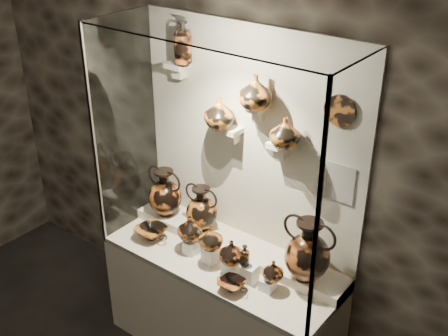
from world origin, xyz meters
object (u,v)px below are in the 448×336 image
(amphora_left, at_px, (165,192))
(ovoid_vase_b, at_px, (256,92))
(amphora_right, at_px, (308,250))
(jug_c, at_px, (232,252))
(jug_a, at_px, (190,228))
(jug_b, at_px, (211,238))
(lekythos_small, at_px, (245,254))
(lekythos_tall, at_px, (183,41))
(kylix_right, at_px, (232,284))
(jug_e, at_px, (273,271))
(kylix_left, at_px, (151,232))
(amphora_mid, at_px, (202,208))
(ovoid_vase_a, at_px, (219,113))
(ovoid_vase_c, at_px, (285,133))

(amphora_left, relative_size, ovoid_vase_b, 1.75)
(ovoid_vase_b, bearing_deg, amphora_right, 12.95)
(jug_c, bearing_deg, amphora_left, -171.73)
(amphora_right, height_order, jug_a, amphora_right)
(amphora_left, height_order, jug_c, amphora_left)
(jug_b, relative_size, lekythos_small, 1.01)
(jug_a, relative_size, lekythos_tall, 0.57)
(amphora_left, height_order, lekythos_small, amphora_left)
(amphora_left, xyz_separation_m, kylix_right, (0.87, -0.33, -0.21))
(jug_e, bearing_deg, kylix_left, -155.93)
(lekythos_small, bearing_deg, amphora_right, 4.54)
(jug_e, bearing_deg, amphora_right, 67.74)
(kylix_right, bearing_deg, jug_b, 166.31)
(amphora_mid, xyz_separation_m, ovoid_vase_a, (0.14, 0.04, 0.75))
(amphora_left, height_order, ovoid_vase_c, ovoid_vase_c)
(jug_e, bearing_deg, lekythos_small, -150.62)
(ovoid_vase_c, bearing_deg, amphora_right, -32.81)
(lekythos_small, height_order, ovoid_vase_a, ovoid_vase_a)
(amphora_left, xyz_separation_m, lekythos_small, (0.88, -0.21, -0.05))
(amphora_left, height_order, jug_a, amphora_left)
(ovoid_vase_b, bearing_deg, jug_e, -13.47)
(jug_b, bearing_deg, ovoid_vase_b, 35.35)
(jug_e, distance_m, ovoid_vase_c, 0.87)
(ovoid_vase_a, bearing_deg, lekythos_tall, 173.26)
(jug_e, bearing_deg, ovoid_vase_a, -179.70)
(amphora_right, bearing_deg, amphora_left, -163.31)
(ovoid_vase_a, bearing_deg, jug_a, -110.91)
(amphora_mid, bearing_deg, kylix_right, -19.45)
(lekythos_small, bearing_deg, ovoid_vase_c, 47.42)
(amphora_mid, height_order, ovoid_vase_b, ovoid_vase_b)
(jug_e, height_order, kylix_left, jug_e)
(amphora_left, height_order, kylix_left, amphora_left)
(amphora_left, distance_m, lekythos_small, 0.90)
(jug_a, xyz_separation_m, ovoid_vase_a, (0.08, 0.23, 0.80))
(amphora_mid, bearing_deg, ovoid_vase_c, 17.71)
(amphora_left, distance_m, kylix_right, 0.96)
(ovoid_vase_c, bearing_deg, kylix_left, -177.96)
(lekythos_small, bearing_deg, amphora_mid, 134.13)
(amphora_left, height_order, kylix_right, amphora_left)
(amphora_right, bearing_deg, jug_a, -151.76)
(kylix_left, relative_size, ovoid_vase_b, 1.31)
(kylix_left, bearing_deg, amphora_mid, 17.87)
(ovoid_vase_b, bearing_deg, amphora_left, -155.22)
(amphora_left, relative_size, lekythos_small, 2.18)
(ovoid_vase_a, bearing_deg, jug_c, -41.29)
(lekythos_small, height_order, ovoid_vase_b, ovoid_vase_b)
(jug_b, xyz_separation_m, kylix_left, (-0.53, -0.03, -0.16))
(kylix_left, relative_size, ovoid_vase_a, 1.35)
(amphora_mid, distance_m, amphora_right, 0.88)
(lekythos_tall, bearing_deg, jug_c, -0.81)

